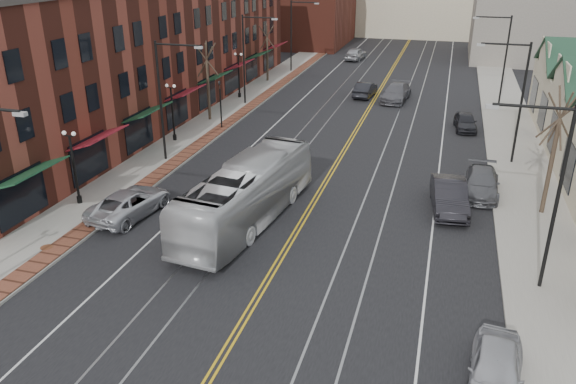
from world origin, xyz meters
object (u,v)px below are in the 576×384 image
Objects in this scene: parked_car_a at (496,371)px; parked_car_d at (465,122)px; parked_car_b at (449,196)px; parked_car_c at (481,183)px; transit_bus at (247,194)px; parked_suv at (130,203)px.

parked_car_a is 30.20m from parked_car_d.
parked_car_b is 1.03× the size of parked_car_c.
parked_car_b is at bearing 103.20° from parked_car_a.
parked_car_d is (0.93, 16.13, -0.15)m from parked_car_b.
transit_bus reaches higher than parked_car_c.
transit_bus is at bearing -162.72° from parked_car_b.
parked_suv reaches higher than parked_car_a.
parked_car_b is at bearing -98.77° from parked_car_d.
transit_bus is 2.95× the size of parked_car_d.
transit_bus is 14.21m from parked_car_c.
parked_car_d is (-0.87, 13.31, -0.03)m from parked_car_c.
transit_bus reaches higher than parked_car_d.
parked_car_d is (11.25, 20.69, -0.97)m from transit_bus.
transit_bus reaches higher than parked_car_b.
parked_suv is 1.04× the size of parked_car_b.
parked_suv is 20.45m from parked_car_a.
parked_car_a is 0.84× the size of parked_car_b.
parked_car_b reaches higher than parked_suv.
parked_suv is at bearing -154.29° from parked_car_c.
parked_car_a reaches higher than parked_car_d.
parked_car_a is at bearing 148.97° from transit_bus.
parked_car_d is at bearing 97.54° from parked_car_a.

